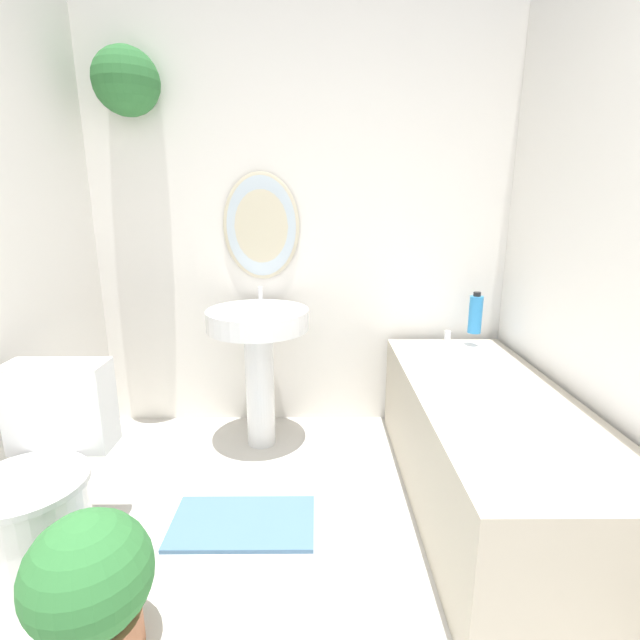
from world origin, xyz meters
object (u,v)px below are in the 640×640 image
at_px(pedestal_sink, 259,343).
at_px(shampoo_bottle, 475,314).
at_px(bathtub, 487,447).
at_px(toilet, 41,495).
at_px(potted_plant, 90,584).

distance_m(pedestal_sink, shampoo_bottle, 1.25).
bearing_deg(bathtub, pedestal_sink, 152.80).
bearing_deg(pedestal_sink, toilet, -127.35).
height_order(toilet, potted_plant, toilet).
bearing_deg(bathtub, toilet, -168.49).
xyz_separation_m(bathtub, potted_plant, (-1.45, -0.74, -0.03)).
bearing_deg(potted_plant, bathtub, 26.97).
xyz_separation_m(toilet, bathtub, (1.81, 0.37, -0.01)).
xyz_separation_m(pedestal_sink, shampoo_bottle, (1.24, 0.14, 0.13)).
xyz_separation_m(shampoo_bottle, potted_plant, (-1.59, -1.44, -0.48)).
relative_size(toilet, potted_plant, 1.57).
height_order(toilet, bathtub, toilet).
relative_size(pedestal_sink, bathtub, 0.54).
bearing_deg(toilet, pedestal_sink, 52.65).
relative_size(shampoo_bottle, potted_plant, 0.50).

